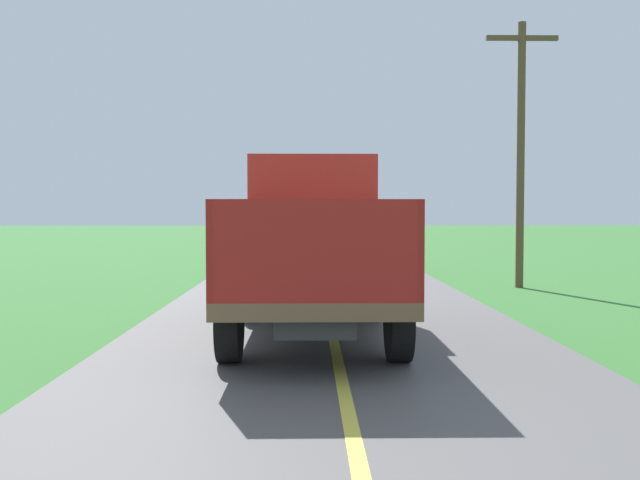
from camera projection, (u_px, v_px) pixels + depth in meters
The scene contains 3 objects.
banana_truck_near at pixel (312, 242), 11.01m from camera, with size 2.38×5.82×2.80m.
banana_truck_far at pixel (318, 226), 24.16m from camera, with size 2.38×5.81×2.80m.
utility_pole_roadside at pixel (521, 145), 17.73m from camera, with size 1.83×0.20×6.76m.
Camera 1 is at (-0.37, 0.90, 1.94)m, focal length 39.01 mm.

